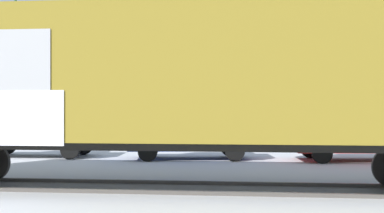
{
  "coord_description": "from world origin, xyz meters",
  "views": [
    {
      "loc": [
        0.49,
        -11.39,
        1.83
      ],
      "look_at": [
        -0.87,
        1.82,
        1.8
      ],
      "focal_mm": 49.17,
      "sensor_mm": 36.0,
      "label": 1
    }
  ],
  "objects_px": {
    "freight_car": "(179,79)",
    "parked_car_blue": "(189,133)",
    "parked_car_silver": "(35,134)",
    "flagpole": "(226,40)",
    "parked_car_red": "(361,136)"
  },
  "relations": [
    {
      "from": "flagpole",
      "to": "freight_car",
      "type": "bearing_deg",
      "value": -93.33
    },
    {
      "from": "freight_car",
      "to": "parked_car_red",
      "type": "height_order",
      "value": "freight_car"
    },
    {
      "from": "freight_car",
      "to": "parked_car_blue",
      "type": "height_order",
      "value": "freight_car"
    },
    {
      "from": "parked_car_silver",
      "to": "parked_car_blue",
      "type": "relative_size",
      "value": 0.99
    },
    {
      "from": "flagpole",
      "to": "parked_car_silver",
      "type": "relative_size",
      "value": 1.72
    },
    {
      "from": "freight_car",
      "to": "parked_car_red",
      "type": "bearing_deg",
      "value": 50.92
    },
    {
      "from": "flagpole",
      "to": "parked_car_blue",
      "type": "relative_size",
      "value": 1.69
    },
    {
      "from": "parked_car_silver",
      "to": "parked_car_red",
      "type": "xyz_separation_m",
      "value": [
        11.32,
        -0.22,
        0.0
      ]
    },
    {
      "from": "parked_car_silver",
      "to": "flagpole",
      "type": "bearing_deg",
      "value": 29.93
    },
    {
      "from": "parked_car_blue",
      "to": "parked_car_red",
      "type": "distance_m",
      "value": 5.76
    },
    {
      "from": "freight_car",
      "to": "flagpole",
      "type": "xyz_separation_m",
      "value": [
        0.61,
        10.53,
        2.14
      ]
    },
    {
      "from": "parked_car_blue",
      "to": "parked_car_red",
      "type": "height_order",
      "value": "parked_car_blue"
    },
    {
      "from": "parked_car_silver",
      "to": "parked_car_red",
      "type": "height_order",
      "value": "parked_car_red"
    },
    {
      "from": "freight_car",
      "to": "flagpole",
      "type": "relative_size",
      "value": 2.16
    },
    {
      "from": "freight_car",
      "to": "parked_car_silver",
      "type": "height_order",
      "value": "freight_car"
    }
  ]
}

